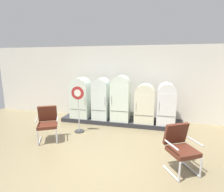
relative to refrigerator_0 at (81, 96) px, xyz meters
name	(u,v)px	position (x,y,z in m)	size (l,w,h in m)	color
ground	(94,170)	(1.55, -2.90, -0.98)	(12.00, 10.00, 0.05)	#7F7150
back_wall	(124,83)	(1.55, 0.76, 0.49)	(11.76, 0.12, 2.87)	silver
display_plinth	(121,121)	(1.55, 0.12, -0.88)	(4.49, 0.95, 0.15)	#29292E
refrigerator_0	(81,96)	(0.00, 0.00, 0.00)	(0.70, 0.65, 1.53)	silver
refrigerator_1	(101,97)	(0.81, 0.02, 0.01)	(0.58, 0.70, 1.53)	silver
refrigerator_2	(121,97)	(1.56, -0.02, 0.06)	(0.66, 0.61, 1.64)	silver
refrigerator_3	(145,102)	(2.42, -0.02, -0.09)	(0.68, 0.62, 1.37)	beige
refrigerator_4	(166,102)	(3.14, 0.04, -0.05)	(0.60, 0.72, 1.42)	white
armchair_left	(48,121)	(-0.25, -1.84, -0.39)	(0.77, 0.81, 1.00)	silver
armchair_right	(180,145)	(3.33, -2.48, -0.39)	(0.78, 0.81, 1.00)	silver
sign_stand	(79,111)	(0.38, -1.07, -0.25)	(0.42, 0.32, 1.51)	#2D2D30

